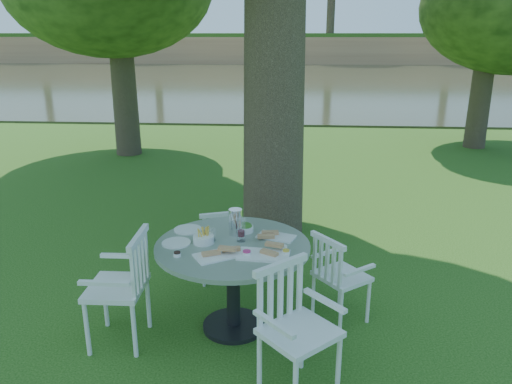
# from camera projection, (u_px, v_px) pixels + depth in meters

# --- Properties ---
(ground) EXTENTS (140.00, 140.00, 0.00)m
(ground) POSITION_uv_depth(u_px,v_px,m) (255.00, 269.00, 5.65)
(ground) COLOR #19410D
(ground) RESTS_ON ground
(table) EXTENTS (1.33, 1.33, 0.82)m
(table) POSITION_uv_depth(u_px,v_px,m) (233.00, 262.00, 4.33)
(table) COLOR black
(table) RESTS_ON ground
(chair_ne) EXTENTS (0.58, 0.59, 0.85)m
(chair_ne) POSITION_uv_depth(u_px,v_px,m) (335.00, 272.00, 4.47)
(chair_ne) COLOR white
(chair_ne) RESTS_ON ground
(chair_nw) EXTENTS (0.51, 0.50, 0.81)m
(chair_nw) POSITION_uv_depth(u_px,v_px,m) (219.00, 240.00, 5.23)
(chair_nw) COLOR white
(chair_nw) RESTS_ON ground
(chair_sw) EXTENTS (0.48, 0.51, 0.99)m
(chair_sw) POSITION_uv_depth(u_px,v_px,m) (127.00, 280.00, 4.16)
(chair_sw) COLOR white
(chair_sw) RESTS_ON ground
(chair_se) EXTENTS (0.68, 0.67, 0.98)m
(chair_se) POSITION_uv_depth(u_px,v_px,m) (291.00, 318.00, 3.62)
(chair_se) COLOR white
(chair_se) RESTS_ON ground
(tableware) EXTENTS (1.16, 0.85, 0.24)m
(tableware) POSITION_uv_depth(u_px,v_px,m) (229.00, 236.00, 4.32)
(tableware) COLOR white
(tableware) RESTS_ON table
(river) EXTENTS (100.00, 28.00, 0.12)m
(river) POSITION_uv_depth(u_px,v_px,m) (287.00, 81.00, 27.50)
(river) COLOR #2F321D
(river) RESTS_ON ground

